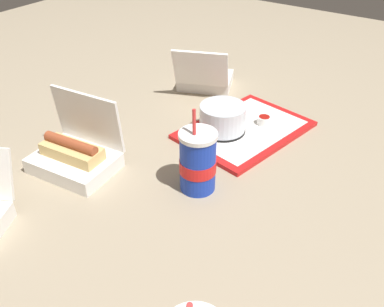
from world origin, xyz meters
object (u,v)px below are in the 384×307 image
object	(u,v)px
clamshell_sandwich_right	(205,75)
soda_cup_center	(198,162)
ketchup_cup	(264,120)
clamshell_hotdog_corner	(75,154)
food_tray	(245,130)
plastic_fork	(282,124)
cake_container	(223,119)

from	to	relation	value
clamshell_sandwich_right	soda_cup_center	xyz separation A→B (m)	(0.49, 0.29, 0.03)
ketchup_cup	clamshell_hotdog_corner	world-z (taller)	clamshell_hotdog_corner
food_tray	plastic_fork	distance (m)	0.11
ketchup_cup	soda_cup_center	world-z (taller)	soda_cup_center
cake_container	clamshell_sandwich_right	world-z (taller)	clamshell_sandwich_right
food_tray	ketchup_cup	bearing A→B (deg)	146.38
cake_container	clamshell_hotdog_corner	size ratio (longest dim) A/B	0.61
plastic_fork	soda_cup_center	bearing A→B (deg)	33.34
clamshell_sandwich_right	soda_cup_center	world-z (taller)	soda_cup_center
clamshell_sandwich_right	cake_container	bearing A→B (deg)	41.80
cake_container	clamshell_sandwich_right	size ratio (longest dim) A/B	0.52
food_tray	clamshell_hotdog_corner	world-z (taller)	clamshell_hotdog_corner
cake_container	ketchup_cup	size ratio (longest dim) A/B	3.37
cake_container	clamshell_sandwich_right	bearing A→B (deg)	-138.20
soda_cup_center	cake_container	bearing A→B (deg)	-162.21
food_tray	soda_cup_center	distance (m)	0.31
soda_cup_center	plastic_fork	bearing A→B (deg)	171.99
clamshell_hotdog_corner	soda_cup_center	world-z (taller)	soda_cup_center
food_tray	clamshell_hotdog_corner	size ratio (longest dim) A/B	1.87
clamshell_sandwich_right	plastic_fork	bearing A→B (deg)	71.82
ketchup_cup	food_tray	bearing A→B (deg)	-33.62
food_tray	plastic_fork	size ratio (longest dim) A/B	3.76
clamshell_hotdog_corner	plastic_fork	bearing A→B (deg)	143.57
clamshell_hotdog_corner	food_tray	bearing A→B (deg)	146.05
clamshell_hotdog_corner	clamshell_sandwich_right	bearing A→B (deg)	179.17
cake_container	plastic_fork	bearing A→B (deg)	134.12
ketchup_cup	plastic_fork	size ratio (longest dim) A/B	0.36
food_tray	cake_container	xyz separation A→B (m)	(0.05, -0.05, 0.04)
clamshell_sandwich_right	soda_cup_center	size ratio (longest dim) A/B	1.20
ketchup_cup	clamshell_hotdog_corner	bearing A→B (deg)	-33.91
clamshell_hotdog_corner	soda_cup_center	size ratio (longest dim) A/B	1.02
food_tray	soda_cup_center	xyz separation A→B (m)	(0.30, 0.03, 0.07)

